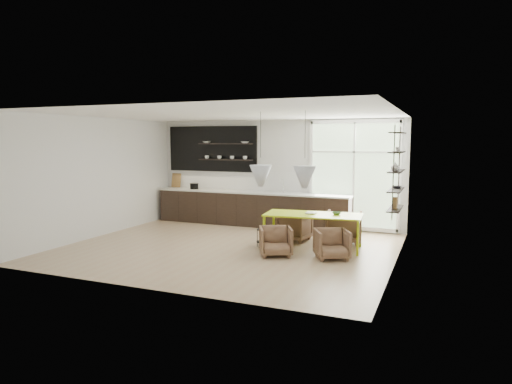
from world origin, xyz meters
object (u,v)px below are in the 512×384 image
object	(u,v)px
armchair_back_left	(295,227)
armchair_front_right	(332,244)
armchair_back_right	(344,227)
dining_table	(313,216)
wire_stool	(264,235)
armchair_front_left	(276,241)

from	to	relation	value
armchair_back_left	armchair_front_right	bearing A→B (deg)	139.70
armchair_back_left	armchair_front_right	distance (m)	1.78
armchair_back_right	armchair_front_right	bearing A→B (deg)	84.01
armchair_back_right	armchair_front_right	xyz separation A→B (m)	(0.06, -1.49, -0.07)
armchair_back_right	dining_table	bearing A→B (deg)	47.36
wire_stool	armchair_front_left	bearing A→B (deg)	-50.48
dining_table	armchair_front_left	distance (m)	1.13
armchair_back_left	armchair_front_right	world-z (taller)	armchair_back_left
armchair_back_left	wire_stool	distance (m)	1.00
armchair_front_right	armchair_back_left	bearing A→B (deg)	104.71
armchair_front_left	armchair_front_right	distance (m)	1.13
armchair_back_right	wire_stool	size ratio (longest dim) A/B	2.03
armchair_front_left	wire_stool	distance (m)	0.81
armchair_back_left	armchair_back_right	xyz separation A→B (m)	(1.13, 0.16, 0.06)
dining_table	wire_stool	xyz separation A→B (m)	(-1.05, -0.28, -0.45)
armchair_back_left	armchair_front_left	bearing A→B (deg)	100.54
armchair_front_left	wire_stool	size ratio (longest dim) A/B	1.64
dining_table	wire_stool	distance (m)	1.17
dining_table	armchair_front_left	size ratio (longest dim) A/B	3.29
dining_table	armchair_back_left	bearing A→B (deg)	128.88
wire_stool	armchair_back_right	bearing A→B (deg)	33.75
armchair_front_right	wire_stool	bearing A→B (deg)	137.86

